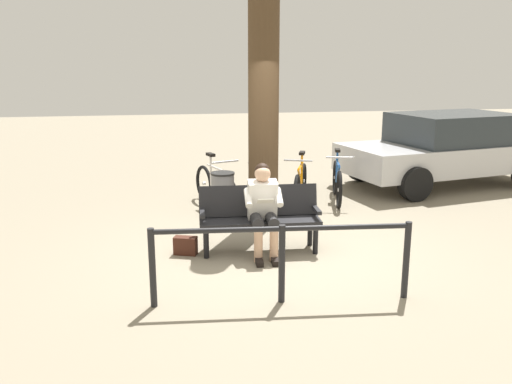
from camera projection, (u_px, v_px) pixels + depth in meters
ground_plane at (277, 253)px, 7.08m from camera, size 40.00×40.00×0.00m
bench at (259, 213)px, 7.10m from camera, size 1.63×0.58×0.87m
person_reading at (263, 205)px, 6.91m from camera, size 0.51×0.78×1.20m
handbag at (185, 246)px, 7.01m from camera, size 0.33×0.23×0.24m
tree_trunk at (264, 92)px, 8.04m from camera, size 0.47×0.47×4.07m
litter_bin at (223, 197)px, 8.37m from camera, size 0.38×0.38×0.80m
bicycle_black at (337, 182)px, 9.67m from camera, size 0.58×1.64×0.94m
bicycle_blue at (300, 185)px, 9.38m from camera, size 0.71×1.59×0.94m
bicycle_silver at (261, 188)px, 9.22m from camera, size 0.48×1.68×0.94m
bicycle_purple at (215, 187)px, 9.23m from camera, size 0.66×1.61×0.94m
railing_fence at (282, 250)px, 5.50m from camera, size 2.73×0.32×0.85m
parked_car at (446, 148)px, 10.90m from camera, size 4.47×2.64×1.47m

